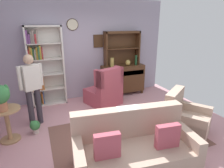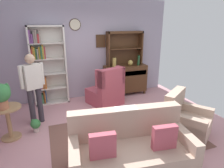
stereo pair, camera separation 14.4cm
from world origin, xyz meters
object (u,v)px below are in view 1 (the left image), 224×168
(sideboard_hutch, at_px, (122,44))
(plant_stand, at_px, (7,121))
(vase_round, at_px, (128,63))
(book_stack, at_px, (125,114))
(armchair_floral, at_px, (185,120))
(bookshelf, at_px, (43,67))
(couch_floral, at_px, (133,150))
(coffee_table, at_px, (123,120))
(bottle_wine, at_px, (136,60))
(potted_plant_small, at_px, (35,126))
(vase_tall, at_px, (112,62))
(person_reading, at_px, (32,85))
(wingback_chair, at_px, (105,91))
(sideboard, at_px, (123,78))

(sideboard_hutch, xyz_separation_m, plant_stand, (-3.07, -1.57, -1.15))
(vase_round, distance_m, book_stack, 2.36)
(armchair_floral, bearing_deg, bookshelf, 133.82)
(couch_floral, height_order, coffee_table, couch_floral)
(vase_round, distance_m, bottle_wine, 0.27)
(vase_round, height_order, book_stack, vase_round)
(plant_stand, distance_m, potted_plant_small, 0.53)
(vase_tall, xyz_separation_m, coffee_table, (-0.61, -2.06, -0.70))
(person_reading, bearing_deg, book_stack, -33.82)
(vase_tall, height_order, armchair_floral, vase_tall)
(vase_round, bearing_deg, couch_floral, -114.73)
(sideboard_hutch, bearing_deg, bookshelf, -179.36)
(sideboard_hutch, xyz_separation_m, wingback_chair, (-0.79, -0.67, -1.18))
(couch_floral, height_order, book_stack, couch_floral)
(sideboard_hutch, relative_size, armchair_floral, 1.03)
(bookshelf, xyz_separation_m, potted_plant_small, (-0.33, -1.47, -0.89))
(wingback_chair, relative_size, book_stack, 4.92)
(sideboard, bearing_deg, plant_stand, -154.52)
(plant_stand, bearing_deg, armchair_floral, -17.83)
(potted_plant_small, relative_size, book_stack, 1.30)
(coffee_table, bearing_deg, couch_floral, -104.56)
(vase_round, bearing_deg, potted_plant_small, -154.24)
(vase_round, height_order, bottle_wine, bottle_wine)
(sideboard_hutch, distance_m, vase_tall, 0.67)
(potted_plant_small, bearing_deg, vase_round, 25.76)
(person_reading, bearing_deg, wingback_chair, 13.73)
(sideboard, bearing_deg, coffee_table, -115.00)
(sideboard_hutch, bearing_deg, potted_plant_small, -150.15)
(vase_tall, bearing_deg, bottle_wine, -0.66)
(vase_tall, distance_m, plant_stand, 3.08)
(bottle_wine, height_order, couch_floral, bottle_wine)
(vase_tall, xyz_separation_m, wingback_chair, (-0.40, -0.48, -0.67))
(vase_round, bearing_deg, plant_stand, -156.42)
(wingback_chair, bearing_deg, vase_round, 28.31)
(bottle_wine, bearing_deg, coffee_table, -124.11)
(sideboard, relative_size, potted_plant_small, 4.69)
(person_reading, relative_size, book_stack, 7.31)
(couch_floral, bearing_deg, armchair_floral, 18.43)
(person_reading, bearing_deg, potted_plant_small, -94.42)
(vase_tall, relative_size, coffee_table, 0.33)
(couch_floral, height_order, wingback_chair, wingback_chair)
(coffee_table, bearing_deg, sideboard, 65.00)
(potted_plant_small, bearing_deg, vase_tall, 30.52)
(bookshelf, height_order, potted_plant_small, bookshelf)
(bookshelf, xyz_separation_m, coffee_table, (1.28, -2.22, -0.70))
(bookshelf, xyz_separation_m, sideboard, (2.28, -0.08, -0.54))
(bottle_wine, relative_size, book_stack, 1.40)
(vase_round, xyz_separation_m, book_stack, (-1.06, -2.03, -0.55))
(vase_round, bearing_deg, person_reading, -161.00)
(plant_stand, bearing_deg, vase_tall, 27.30)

